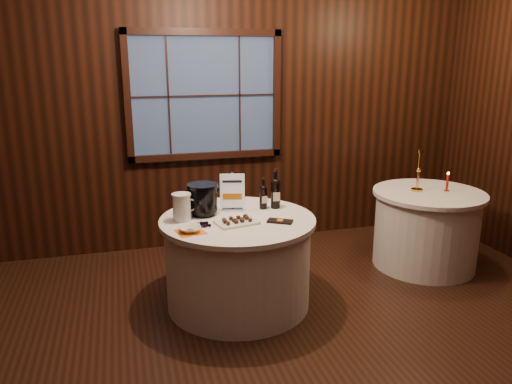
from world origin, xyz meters
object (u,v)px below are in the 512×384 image
object	(u,v)px
main_table	(238,261)
ice_bucket	(203,199)
port_bottle_left	(263,195)
glass_pitcher	(182,207)
cracker_bowl	(190,229)
side_table	(426,228)
port_bottle_right	(276,191)
red_candle	(447,184)
grape_bunch	(204,224)
sign_stand	(233,198)
chocolate_box	(280,221)
chocolate_plate	(237,221)
brass_candlestick	(418,176)

from	to	relation	value
main_table	ice_bucket	size ratio (longest dim) A/B	4.87
ice_bucket	main_table	bearing A→B (deg)	-32.44
port_bottle_left	glass_pitcher	size ratio (longest dim) A/B	1.24
port_bottle_left	cracker_bowl	bearing A→B (deg)	-154.96
side_table	port_bottle_right	world-z (taller)	port_bottle_right
ice_bucket	cracker_bowl	bearing A→B (deg)	-112.68
side_table	cracker_bowl	world-z (taller)	cracker_bowl
glass_pitcher	red_candle	world-z (taller)	glass_pitcher
grape_bunch	cracker_bowl	bearing A→B (deg)	-140.13
grape_bunch	main_table	bearing A→B (deg)	23.13
sign_stand	grape_bunch	bearing A→B (deg)	-118.83
side_table	chocolate_box	xyz separation A→B (m)	(-1.70, -0.49, 0.39)
main_table	sign_stand	xyz separation A→B (m)	(0.01, 0.21, 0.50)
port_bottle_right	cracker_bowl	bearing A→B (deg)	-146.87
side_table	chocolate_plate	world-z (taller)	chocolate_plate
sign_stand	chocolate_plate	world-z (taller)	sign_stand
cracker_bowl	brass_candlestick	world-z (taller)	brass_candlestick
red_candle	brass_candlestick	bearing A→B (deg)	158.97
port_bottle_left	cracker_bowl	distance (m)	0.82
grape_bunch	side_table	bearing A→B (deg)	10.55
grape_bunch	brass_candlestick	size ratio (longest dim) A/B	0.41
main_table	brass_candlestick	bearing A→B (deg)	10.70
ice_bucket	red_candle	world-z (taller)	ice_bucket
port_bottle_left	port_bottle_right	world-z (taller)	port_bottle_right
ice_bucket	grape_bunch	xyz separation A→B (m)	(-0.04, -0.29, -0.12)
port_bottle_right	ice_bucket	size ratio (longest dim) A/B	1.32
port_bottle_left	red_candle	xyz separation A→B (m)	(1.89, 0.06, -0.04)
ice_bucket	cracker_bowl	world-z (taller)	ice_bucket
glass_pitcher	main_table	bearing A→B (deg)	-22.31
port_bottle_right	glass_pitcher	world-z (taller)	port_bottle_right
grape_bunch	glass_pitcher	size ratio (longest dim) A/B	0.76
grape_bunch	glass_pitcher	distance (m)	0.25
glass_pitcher	grape_bunch	bearing A→B (deg)	-67.46
port_bottle_right	brass_candlestick	world-z (taller)	brass_candlestick
chocolate_plate	red_candle	bearing A→B (deg)	10.07
chocolate_plate	red_candle	size ratio (longest dim) A/B	1.83
port_bottle_right	chocolate_box	distance (m)	0.41
ice_bucket	chocolate_box	bearing A→B (deg)	-32.44
port_bottle_right	cracker_bowl	xyz separation A→B (m)	(-0.81, -0.42, -0.13)
main_table	red_candle	distance (m)	2.22
side_table	port_bottle_left	bearing A→B (deg)	-176.51
port_bottle_left	red_candle	bearing A→B (deg)	-4.45
brass_candlestick	red_candle	world-z (taller)	brass_candlestick
glass_pitcher	brass_candlestick	distance (m)	2.36
chocolate_plate	chocolate_box	xyz separation A→B (m)	(0.34, -0.06, -0.01)
side_table	glass_pitcher	world-z (taller)	glass_pitcher
ice_bucket	red_candle	size ratio (longest dim) A/B	1.34
port_bottle_right	cracker_bowl	size ratio (longest dim) A/B	2.13
glass_pitcher	cracker_bowl	distance (m)	0.30
sign_stand	red_candle	world-z (taller)	sign_stand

